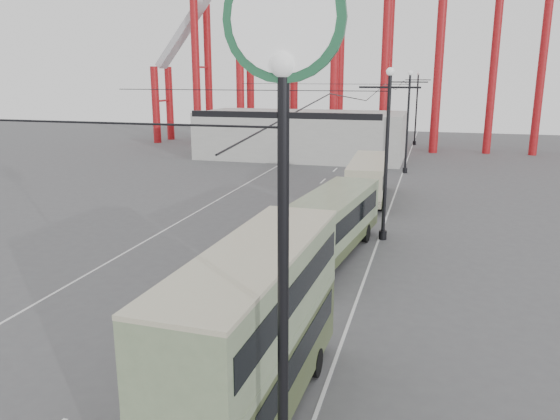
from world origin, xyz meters
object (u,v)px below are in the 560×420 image
(double_decker_bus, at_px, (256,326))
(single_decker_green, at_px, (329,224))
(pedestrian, at_px, (290,281))
(single_decker_cream, at_px, (368,177))
(lamp_post_near, at_px, (283,142))

(double_decker_bus, height_order, single_decker_green, double_decker_bus)
(double_decker_bus, xyz_separation_m, pedestrian, (-1.05, 7.41, -1.66))
(double_decker_bus, xyz_separation_m, single_decker_green, (-0.66, 13.49, -0.90))
(single_decker_cream, bearing_deg, lamp_post_near, -89.01)
(single_decker_green, bearing_deg, pedestrian, -87.09)
(lamp_post_near, height_order, double_decker_bus, lamp_post_near)
(lamp_post_near, distance_m, double_decker_bus, 6.54)
(pedestrian, bearing_deg, single_decker_green, -136.27)
(lamp_post_near, bearing_deg, single_decker_cream, 93.75)
(pedestrian, bearing_deg, double_decker_bus, 55.42)
(double_decker_bus, height_order, pedestrian, double_decker_bus)
(double_decker_bus, bearing_deg, single_decker_cream, 92.58)
(double_decker_bus, bearing_deg, lamp_post_near, -62.65)
(double_decker_bus, xyz_separation_m, single_decker_cream, (-0.30, 27.00, -0.97))
(single_decker_green, height_order, pedestrian, single_decker_green)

